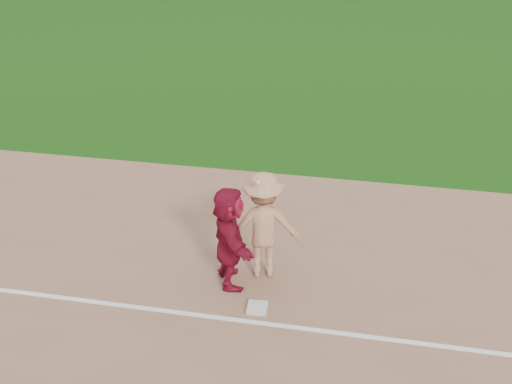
# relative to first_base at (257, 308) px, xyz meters

# --- Properties ---
(ground) EXTENTS (160.00, 160.00, 0.00)m
(ground) POSITION_rel_first_base_xyz_m (-0.41, 0.45, -0.06)
(ground) COLOR #18490E
(ground) RESTS_ON ground
(foul_line) EXTENTS (60.00, 0.10, 0.01)m
(foul_line) POSITION_rel_first_base_xyz_m (-0.41, -0.35, -0.03)
(foul_line) COLOR white
(foul_line) RESTS_ON infield_dirt
(first_base) EXTENTS (0.37, 0.37, 0.08)m
(first_base) POSITION_rel_first_base_xyz_m (0.00, 0.00, 0.00)
(first_base) COLOR silver
(first_base) RESTS_ON infield_dirt
(base_runner) EXTENTS (1.23, 1.89, 1.95)m
(base_runner) POSITION_rel_first_base_xyz_m (-0.65, 0.72, 0.94)
(base_runner) COLOR maroon
(base_runner) RESTS_ON infield_dirt
(first_base_play) EXTENTS (1.50, 1.08, 2.15)m
(first_base_play) POSITION_rel_first_base_xyz_m (-0.11, 1.12, 1.00)
(first_base_play) COLOR #A7A7AA
(first_base_play) RESTS_ON infield_dirt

